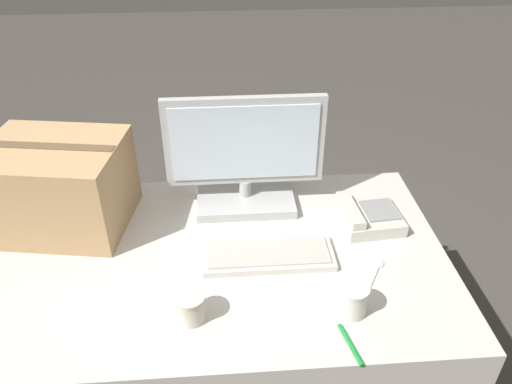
% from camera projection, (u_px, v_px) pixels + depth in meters
% --- Properties ---
extents(office_desk, '(1.80, 0.90, 0.73)m').
position_uv_depth(office_desk, '(177.00, 333.00, 1.80)').
color(office_desk, beige).
rests_on(office_desk, ground_plane).
extents(monitor, '(0.55, 0.24, 0.42)m').
position_uv_depth(monitor, '(245.00, 162.00, 1.75)').
color(monitor, '#B7B7B7').
rests_on(monitor, office_desk).
extents(keyboard, '(0.41, 0.16, 0.03)m').
position_uv_depth(keyboard, '(268.00, 255.00, 1.58)').
color(keyboard, beige).
rests_on(keyboard, office_desk).
extents(desk_phone, '(0.22, 0.22, 0.08)m').
position_uv_depth(desk_phone, '(367.00, 216.00, 1.73)').
color(desk_phone, beige).
rests_on(desk_phone, office_desk).
extents(paper_cup_left, '(0.09, 0.09, 0.09)m').
position_uv_depth(paper_cup_left, '(190.00, 307.00, 1.36)').
color(paper_cup_left, beige).
rests_on(paper_cup_left, office_desk).
extents(paper_cup_right, '(0.09, 0.09, 0.10)m').
position_uv_depth(paper_cup_right, '(352.00, 300.00, 1.38)').
color(paper_cup_right, white).
rests_on(paper_cup_right, office_desk).
extents(spoon, '(0.09, 0.13, 0.00)m').
position_uv_depth(spoon, '(378.00, 268.00, 1.55)').
color(spoon, silver).
rests_on(spoon, office_desk).
extents(cardboard_box, '(0.49, 0.42, 0.30)m').
position_uv_depth(cardboard_box, '(58.00, 185.00, 1.67)').
color(cardboard_box, tan).
rests_on(cardboard_box, office_desk).
extents(pen_marker, '(0.04, 0.14, 0.01)m').
position_uv_depth(pen_marker, '(350.00, 344.00, 1.30)').
color(pen_marker, '#198C33').
rests_on(pen_marker, office_desk).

